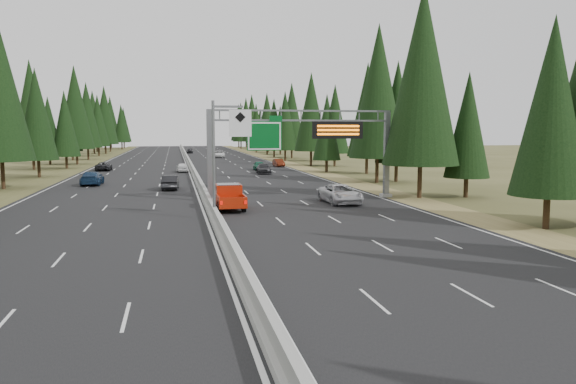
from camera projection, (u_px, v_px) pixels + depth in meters
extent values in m
plane|color=#43431F|center=(287.00, 381.00, 13.71)|extent=(400.00, 400.00, 0.00)
cube|color=black|center=(191.00, 168.00, 91.64)|extent=(32.00, 260.00, 0.08)
cube|color=olive|center=(297.00, 166.00, 95.15)|extent=(3.60, 260.00, 0.06)
cube|color=#43431F|center=(76.00, 169.00, 88.12)|extent=(3.60, 260.00, 0.06)
cube|color=gray|center=(191.00, 167.00, 91.62)|extent=(0.70, 260.00, 0.30)
cube|color=gray|center=(191.00, 164.00, 91.57)|extent=(0.30, 260.00, 0.60)
cube|color=slate|center=(210.00, 156.00, 47.44)|extent=(0.45, 0.45, 7.80)
cube|color=gray|center=(210.00, 200.00, 47.85)|extent=(0.90, 0.90, 0.30)
cube|color=slate|center=(387.00, 154.00, 50.57)|extent=(0.45, 0.45, 7.80)
cube|color=gray|center=(386.00, 195.00, 50.98)|extent=(0.90, 0.90, 0.30)
cube|color=slate|center=(301.00, 111.00, 48.59)|extent=(15.85, 0.35, 0.16)
cube|color=slate|center=(301.00, 120.00, 48.68)|extent=(15.85, 0.35, 0.16)
cube|color=#054C19|center=(264.00, 136.00, 47.93)|extent=(3.00, 0.10, 2.50)
cube|color=silver|center=(264.00, 136.00, 47.87)|extent=(2.85, 0.02, 2.35)
cube|color=#054C19|center=(276.00, 118.00, 47.97)|extent=(1.10, 0.10, 0.45)
cube|color=black|center=(338.00, 130.00, 49.11)|extent=(4.50, 0.40, 1.50)
cube|color=orange|center=(338.00, 126.00, 48.86)|extent=(3.80, 0.02, 0.18)
cube|color=orange|center=(338.00, 130.00, 48.90)|extent=(3.80, 0.02, 0.18)
cube|color=orange|center=(338.00, 134.00, 48.94)|extent=(3.80, 0.02, 0.18)
cylinder|color=slate|center=(214.00, 161.00, 37.61)|extent=(0.20, 0.20, 8.00)
cube|color=gray|center=(215.00, 218.00, 38.04)|extent=(0.50, 0.50, 0.20)
cube|color=slate|center=(228.00, 107.00, 37.42)|extent=(2.00, 0.15, 0.15)
cube|color=silver|center=(240.00, 123.00, 37.58)|extent=(1.50, 0.06, 1.80)
cylinder|color=black|center=(546.00, 212.00, 34.80)|extent=(0.40, 0.40, 2.09)
cone|color=black|center=(552.00, 106.00, 34.08)|extent=(4.70, 4.70, 10.97)
cylinder|color=black|center=(420.00, 182.00, 50.46)|extent=(0.40, 0.40, 3.03)
cone|color=black|center=(422.00, 75.00, 49.43)|extent=(6.81, 6.81, 15.89)
cylinder|color=black|center=(466.00, 187.00, 51.31)|extent=(0.40, 0.40, 1.82)
cone|color=black|center=(468.00, 125.00, 50.69)|extent=(4.10, 4.10, 9.58)
cylinder|color=black|center=(377.00, 170.00, 65.55)|extent=(0.40, 0.40, 2.93)
cone|color=black|center=(378.00, 91.00, 64.56)|extent=(6.59, 6.59, 15.37)
cylinder|color=black|center=(396.00, 172.00, 66.96)|extent=(0.40, 0.40, 2.29)
cone|color=black|center=(397.00, 112.00, 66.18)|extent=(5.14, 5.14, 12.00)
cylinder|color=black|center=(327.00, 166.00, 81.84)|extent=(0.40, 0.40, 1.82)
cone|color=black|center=(327.00, 127.00, 81.21)|extent=(4.11, 4.11, 9.58)
cylinder|color=black|center=(367.00, 165.00, 79.23)|extent=(0.40, 0.40, 2.49)
cone|color=black|center=(367.00, 109.00, 78.38)|extent=(5.60, 5.60, 13.07)
cylinder|color=black|center=(311.00, 158.00, 97.37)|extent=(0.40, 0.40, 2.57)
cone|color=black|center=(311.00, 112.00, 96.50)|extent=(5.79, 5.79, 13.51)
cylinder|color=black|center=(335.00, 160.00, 96.04)|extent=(0.40, 0.40, 2.23)
cone|color=black|center=(335.00, 119.00, 95.28)|extent=(5.02, 5.02, 11.70)
cylinder|color=black|center=(285.00, 156.00, 111.76)|extent=(0.40, 0.40, 2.22)
cone|color=black|center=(285.00, 121.00, 111.00)|extent=(4.99, 4.99, 11.65)
cylinder|color=black|center=(311.00, 155.00, 113.22)|extent=(0.40, 0.40, 2.44)
cone|color=black|center=(311.00, 117.00, 112.38)|extent=(5.49, 5.49, 12.82)
cylinder|color=black|center=(274.00, 153.00, 127.43)|extent=(0.40, 0.40, 2.13)
cone|color=black|center=(274.00, 123.00, 126.70)|extent=(4.80, 4.80, 11.20)
cylinder|color=black|center=(292.00, 152.00, 124.64)|extent=(0.40, 0.40, 2.66)
cone|color=black|center=(292.00, 114.00, 123.73)|extent=(5.98, 5.98, 13.96)
cylinder|color=black|center=(267.00, 150.00, 142.57)|extent=(0.40, 0.40, 2.50)
cone|color=black|center=(267.00, 119.00, 141.72)|extent=(5.63, 5.63, 13.14)
cylinder|color=black|center=(280.00, 151.00, 142.09)|extent=(0.40, 0.40, 1.99)
cone|color=black|center=(280.00, 126.00, 141.41)|extent=(4.47, 4.47, 10.43)
cylinder|color=black|center=(256.00, 149.00, 154.61)|extent=(0.40, 0.40, 2.17)
cone|color=black|center=(256.00, 124.00, 153.87)|extent=(4.88, 4.88, 11.38)
cylinder|color=black|center=(268.00, 148.00, 156.68)|extent=(0.40, 0.40, 2.31)
cone|color=black|center=(268.00, 122.00, 155.89)|extent=(5.20, 5.20, 12.13)
cylinder|color=black|center=(252.00, 146.00, 171.79)|extent=(0.40, 0.40, 2.75)
cone|color=black|center=(252.00, 118.00, 170.85)|extent=(6.19, 6.19, 14.44)
cylinder|color=black|center=(260.00, 147.00, 173.82)|extent=(0.40, 0.40, 2.03)
cone|color=black|center=(260.00, 126.00, 173.13)|extent=(4.56, 4.56, 10.64)
cylinder|color=black|center=(241.00, 145.00, 186.99)|extent=(0.40, 0.40, 2.47)
cone|color=black|center=(241.00, 122.00, 186.15)|extent=(5.56, 5.56, 12.97)
cylinder|color=black|center=(252.00, 146.00, 187.97)|extent=(0.40, 0.40, 1.99)
cone|color=black|center=(252.00, 127.00, 187.30)|extent=(4.48, 4.48, 10.45)
cylinder|color=black|center=(239.00, 144.00, 202.89)|extent=(0.40, 0.40, 2.50)
cone|color=black|center=(239.00, 122.00, 202.03)|extent=(5.63, 5.63, 13.13)
cylinder|color=black|center=(246.00, 143.00, 204.48)|extent=(0.40, 0.40, 2.89)
cone|color=black|center=(246.00, 118.00, 203.49)|extent=(6.51, 6.51, 15.19)
cylinder|color=black|center=(3.00, 175.00, 58.55)|extent=(0.40, 0.40, 2.95)
cylinder|color=black|center=(39.00, 169.00, 73.22)|extent=(0.40, 0.40, 2.27)
cone|color=black|center=(36.00, 114.00, 72.45)|extent=(5.11, 5.11, 11.91)
cylinder|color=black|center=(67.00, 163.00, 89.52)|extent=(0.40, 0.40, 1.99)
cone|color=black|center=(65.00, 123.00, 88.84)|extent=(4.48, 4.48, 10.46)
cylinder|color=black|center=(34.00, 161.00, 87.37)|extent=(0.40, 0.40, 2.72)
cone|color=black|center=(31.00, 106.00, 86.45)|extent=(6.12, 6.12, 14.27)
cylinder|color=black|center=(77.00, 157.00, 100.91)|extent=(0.40, 0.40, 2.83)
cone|color=black|center=(75.00, 107.00, 99.95)|extent=(6.36, 6.36, 14.85)
cylinder|color=black|center=(50.00, 159.00, 100.82)|extent=(0.40, 0.40, 1.95)
cone|color=black|center=(48.00, 125.00, 100.15)|extent=(4.39, 4.39, 10.25)
cylinder|color=black|center=(88.00, 154.00, 117.44)|extent=(0.40, 0.40, 2.58)
cone|color=black|center=(87.00, 115.00, 116.56)|extent=(5.80, 5.80, 13.54)
cylinder|color=black|center=(73.00, 156.00, 116.19)|extent=(0.40, 0.40, 1.87)
cone|color=black|center=(72.00, 127.00, 115.56)|extent=(4.20, 4.20, 9.80)
cylinder|color=black|center=(99.00, 151.00, 134.61)|extent=(0.40, 0.40, 2.35)
cone|color=black|center=(98.00, 120.00, 133.81)|extent=(5.28, 5.28, 12.32)
cylinder|color=black|center=(78.00, 152.00, 131.68)|extent=(0.40, 0.40, 2.27)
cone|color=black|center=(77.00, 121.00, 130.91)|extent=(5.11, 5.11, 11.91)
cylinder|color=black|center=(106.00, 148.00, 147.82)|extent=(0.40, 0.40, 2.85)
cone|color=black|center=(104.00, 114.00, 146.85)|extent=(6.40, 6.40, 14.94)
cylinder|color=black|center=(94.00, 149.00, 147.17)|extent=(0.40, 0.40, 2.65)
cone|color=black|center=(93.00, 117.00, 146.26)|extent=(5.96, 5.96, 13.90)
cylinder|color=black|center=(110.00, 148.00, 162.10)|extent=(0.40, 0.40, 2.20)
cone|color=black|center=(110.00, 124.00, 161.35)|extent=(4.94, 4.94, 11.54)
cylinder|color=black|center=(97.00, 148.00, 162.41)|extent=(0.40, 0.40, 1.97)
cone|color=black|center=(96.00, 127.00, 161.73)|extent=(4.44, 4.44, 10.35)
cylinder|color=black|center=(122.00, 146.00, 180.49)|extent=(0.40, 0.40, 2.33)
cone|color=black|center=(121.00, 123.00, 179.70)|extent=(5.23, 5.23, 12.21)
cylinder|color=black|center=(105.00, 147.00, 177.90)|extent=(0.40, 0.40, 2.07)
cone|color=black|center=(104.00, 126.00, 177.20)|extent=(4.65, 4.65, 10.84)
cylinder|color=black|center=(124.00, 145.00, 192.82)|extent=(0.40, 0.40, 2.24)
cone|color=black|center=(124.00, 125.00, 192.06)|extent=(5.04, 5.04, 11.76)
cylinder|color=black|center=(111.00, 144.00, 192.97)|extent=(0.40, 0.40, 2.86)
cone|color=black|center=(110.00, 118.00, 192.00)|extent=(6.43, 6.43, 15.01)
imported|color=silver|center=(340.00, 194.00, 46.61)|extent=(2.78, 5.65, 1.54)
cylinder|color=black|center=(220.00, 207.00, 41.17)|extent=(0.31, 0.82, 0.82)
cylinder|color=black|center=(244.00, 207.00, 41.52)|extent=(0.31, 0.82, 0.82)
cylinder|color=black|center=(217.00, 202.00, 44.45)|extent=(0.31, 0.82, 0.82)
cylinder|color=black|center=(239.00, 201.00, 44.80)|extent=(0.31, 0.82, 0.82)
cube|color=#AE220A|center=(230.00, 202.00, 43.02)|extent=(2.04, 5.71, 0.31)
cube|color=#AE220A|center=(228.00, 191.00, 43.83)|extent=(1.94, 2.24, 1.12)
cube|color=black|center=(228.00, 187.00, 43.80)|extent=(1.73, 1.94, 0.56)
cube|color=#AE220A|center=(218.00, 200.00, 41.30)|extent=(0.10, 2.45, 0.61)
cube|color=#AE220A|center=(245.00, 199.00, 41.68)|extent=(0.10, 2.45, 0.61)
cube|color=#AE220A|center=(233.00, 202.00, 40.29)|extent=(2.04, 0.10, 0.61)
imported|color=#14593D|center=(259.00, 166.00, 85.32)|extent=(1.71, 4.06, 1.37)
imported|color=#581C0C|center=(279.00, 163.00, 93.71)|extent=(1.53, 3.98, 1.29)
imported|color=black|center=(264.00, 169.00, 78.64)|extent=(2.26, 4.84, 1.37)
imported|color=white|center=(219.00, 154.00, 125.55)|extent=(2.86, 5.61, 1.52)
imported|color=black|center=(190.00, 151.00, 149.00)|extent=(1.92, 4.01, 1.32)
imported|color=black|center=(170.00, 182.00, 57.35)|extent=(1.80, 4.55, 1.47)
imported|color=#162E4E|center=(92.00, 178.00, 62.15)|extent=(2.16, 5.25, 1.52)
imported|color=silver|center=(182.00, 167.00, 81.54)|extent=(1.68, 4.01, 1.35)
imported|color=black|center=(104.00, 166.00, 84.45)|extent=(2.21, 4.73, 1.31)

